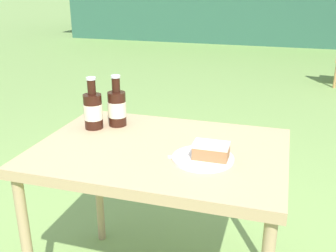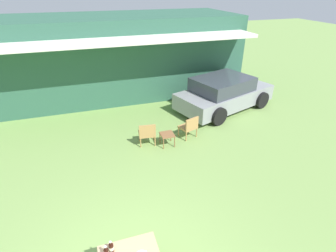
{
  "view_description": "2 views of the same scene",
  "coord_description": "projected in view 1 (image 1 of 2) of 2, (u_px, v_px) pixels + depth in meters",
  "views": [
    {
      "loc": [
        0.42,
        -1.31,
        1.32
      ],
      "look_at": [
        0.0,
        0.1,
        0.77
      ],
      "focal_mm": 42.0,
      "sensor_mm": 36.0,
      "label": 1
    },
    {
      "loc": [
        -0.23,
        -2.68,
        4.49
      ],
      "look_at": [
        1.78,
        3.55,
        0.9
      ],
      "focal_mm": 28.0,
      "sensor_mm": 36.0,
      "label": 2
    }
  ],
  "objects": [
    {
      "name": "patio_table",
      "position": [
        161.0,
        164.0,
        1.53
      ],
      "size": [
        0.95,
        0.67,
        0.72
      ],
      "color": "tan",
      "rests_on": "ground_plane"
    },
    {
      "name": "cake_on_plate",
      "position": [
        207.0,
        154.0,
        1.38
      ],
      "size": [
        0.22,
        0.22,
        0.07
      ],
      "color": "white",
      "rests_on": "patio_table"
    },
    {
      "name": "cola_bottle_near",
      "position": [
        117.0,
        107.0,
        1.7
      ],
      "size": [
        0.08,
        0.08,
        0.22
      ],
      "color": "black",
      "rests_on": "patio_table"
    },
    {
      "name": "cola_bottle_far",
      "position": [
        93.0,
        110.0,
        1.67
      ],
      "size": [
        0.08,
        0.08,
        0.22
      ],
      "color": "black",
      "rests_on": "patio_table"
    },
    {
      "name": "fork",
      "position": [
        191.0,
        158.0,
        1.41
      ],
      "size": [
        0.17,
        0.05,
        0.01
      ],
      "color": "silver",
      "rests_on": "patio_table"
    }
  ]
}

